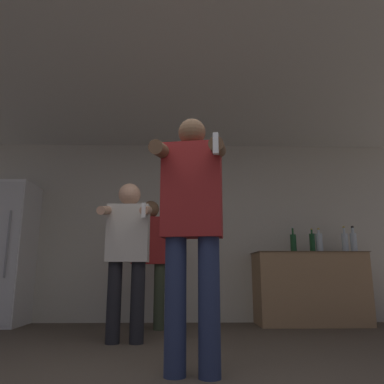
# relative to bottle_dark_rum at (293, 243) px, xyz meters

# --- Properties ---
(wall_back) EXTENTS (7.00, 0.06, 2.55)m
(wall_back) POSITION_rel_bottle_dark_rum_xyz_m (-1.53, 0.40, 0.21)
(wall_back) COLOR beige
(wall_back) RESTS_ON ground_plane
(ceiling_slab) EXTENTS (7.00, 3.82, 0.05)m
(ceiling_slab) POSITION_rel_bottle_dark_rum_xyz_m (-1.53, -1.28, 1.51)
(ceiling_slab) COLOR silver
(ceiling_slab) RESTS_ON wall_back
(counter) EXTENTS (1.44, 0.63, 0.94)m
(counter) POSITION_rel_bottle_dark_rum_xyz_m (0.20, 0.07, -0.59)
(counter) COLOR #997551
(counter) RESTS_ON ground_plane
(bottle_dark_rum) EXTENTS (0.08, 0.08, 0.34)m
(bottle_dark_rum) POSITION_rel_bottle_dark_rum_xyz_m (0.00, 0.00, 0.00)
(bottle_dark_rum) COLOR #194723
(bottle_dark_rum) RESTS_ON counter
(bottle_clear_vodka) EXTENTS (0.07, 0.07, 0.32)m
(bottle_clear_vodka) POSITION_rel_bottle_dark_rum_xyz_m (0.26, 0.00, 0.00)
(bottle_clear_vodka) COLOR #194723
(bottle_clear_vodka) RESTS_ON counter
(bottle_green_wine) EXTENTS (0.08, 0.08, 0.35)m
(bottle_green_wine) POSITION_rel_bottle_dark_rum_xyz_m (0.70, 0.00, 0.01)
(bottle_green_wine) COLOR silver
(bottle_green_wine) RESTS_ON counter
(bottle_short_whiskey) EXTENTS (0.09, 0.09, 0.32)m
(bottle_short_whiskey) POSITION_rel_bottle_dark_rum_xyz_m (0.35, 0.00, 0.01)
(bottle_short_whiskey) COLOR silver
(bottle_short_whiskey) RESTS_ON counter
(bottle_tall_gin) EXTENTS (0.08, 0.08, 0.36)m
(bottle_tall_gin) POSITION_rel_bottle_dark_rum_xyz_m (0.82, 0.00, 0.02)
(bottle_tall_gin) COLOR silver
(bottle_tall_gin) RESTS_ON counter
(person_woman_foreground) EXTENTS (0.54, 0.49, 1.77)m
(person_woman_foreground) POSITION_rel_bottle_dark_rum_xyz_m (-1.42, -2.42, -0.06)
(person_woman_foreground) COLOR navy
(person_woman_foreground) RESTS_ON ground_plane
(person_man_side) EXTENTS (0.48, 0.52, 1.57)m
(person_man_side) POSITION_rel_bottle_dark_rum_xyz_m (-2.04, -1.21, -0.16)
(person_man_side) COLOR black
(person_man_side) RESTS_ON ground_plane
(person_spectator_back) EXTENTS (0.55, 0.46, 1.56)m
(person_spectator_back) POSITION_rel_bottle_dark_rum_xyz_m (-1.89, -0.33, -0.14)
(person_spectator_back) COLOR #38422D
(person_spectator_back) RESTS_ON ground_plane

